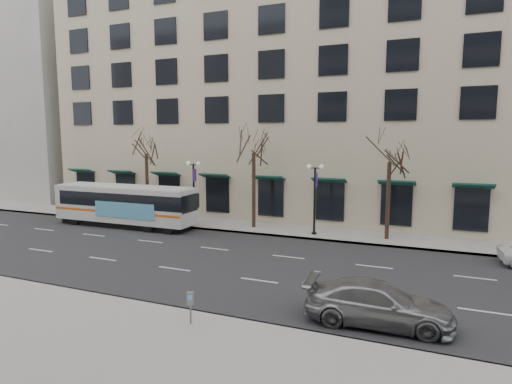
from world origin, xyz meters
The scene contains 12 objects.
ground centered at (0.00, 0.00, 0.00)m, with size 160.00×160.00×0.00m, color black.
sidewalk_far centered at (5.00, 9.00, 0.07)m, with size 80.00×4.00×0.15m, color gray.
building_hotel centered at (-2.00, 21.00, 12.00)m, with size 40.00×20.00×24.00m, color #B9AA8E.
building_far_upblock centered at (-38.00, 21.00, 14.00)m, with size 28.00×20.00×28.00m, color #999993.
tree_far_left centered at (-10.00, 8.80, 6.70)m, with size 3.60×3.60×8.34m.
tree_far_mid centered at (0.00, 8.80, 6.91)m, with size 3.60×3.60×8.55m.
tree_far_right centered at (10.00, 8.80, 6.42)m, with size 3.60×3.60×8.06m.
lamp_post_left centered at (-4.99, 8.20, 2.94)m, with size 1.22×0.45×5.21m.
lamp_post_right centered at (5.01, 8.20, 2.94)m, with size 1.22×0.45×5.21m.
city_bus centered at (-9.90, 5.80, 1.80)m, with size 12.16×2.76×3.29m.
silver_car centered at (11.07, -5.17, 0.81)m, with size 2.26×5.56×1.61m, color #929599.
pay_station centered at (4.62, -8.20, 1.03)m, with size 0.31×0.26×1.22m.
Camera 1 is at (12.80, -21.41, 7.11)m, focal length 30.00 mm.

